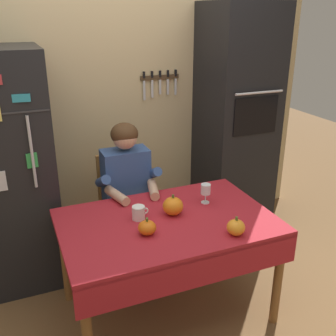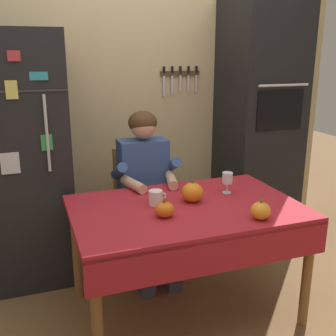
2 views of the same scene
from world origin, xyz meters
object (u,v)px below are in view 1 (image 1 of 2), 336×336
chair_behind_person (123,204)px  wall_oven (235,124)px  dining_table (169,232)px  pumpkin_medium (173,206)px  coffee_mug (139,213)px  wine_glass (206,190)px  seated_person (129,188)px  pumpkin_large (147,228)px  pumpkin_small (236,227)px  refrigerator (6,172)px

chair_behind_person → wall_oven: bearing=6.5°
dining_table → wall_oven: bearing=41.3°
chair_behind_person → pumpkin_medium: chair_behind_person is taller
wall_oven → coffee_mug: wall_oven is taller
chair_behind_person → wine_glass: (0.43, -0.65, 0.33)m
seated_person → pumpkin_medium: size_ratio=8.59×
pumpkin_large → wine_glass: bearing=24.7°
chair_behind_person → seated_person: bearing=-90.0°
coffee_mug → pumpkin_large: pumpkin_large is taller
pumpkin_medium → pumpkin_small: bearing=-56.9°
pumpkin_small → seated_person: bearing=113.7°
refrigerator → coffee_mug: size_ratio=15.93×
wine_glass → wall_oven: bearing=47.8°
pumpkin_small → pumpkin_medium: bearing=123.1°
wine_glass → pumpkin_large: bearing=-155.3°
seated_person → refrigerator: bearing=162.1°
wall_oven → pumpkin_large: bearing=-140.4°
dining_table → pumpkin_large: (-0.18, -0.10, 0.13)m
coffee_mug → pumpkin_small: 0.64m
dining_table → seated_person: seated_person is taller
wine_glass → chair_behind_person: bearing=123.7°
dining_table → chair_behind_person: size_ratio=1.51×
pumpkin_large → pumpkin_medium: bearing=35.2°
wall_oven → chair_behind_person: bearing=-173.5°
pumpkin_large → pumpkin_small: size_ratio=0.92×
coffee_mug → pumpkin_large: bearing=-93.8°
wall_oven → pumpkin_small: size_ratio=17.13×
refrigerator → dining_table: (0.95, -0.88, -0.24)m
coffee_mug → pumpkin_medium: size_ratio=0.78×
refrigerator → pumpkin_small: 1.74m
dining_table → pumpkin_medium: (0.06, 0.08, 0.15)m
wall_oven → coffee_mug: size_ratio=18.58×
seated_person → coffee_mug: (-0.08, -0.50, 0.05)m
pumpkin_small → wall_oven: bearing=59.3°
refrigerator → dining_table: refrigerator is taller
pumpkin_small → chair_behind_person: bearing=110.0°
refrigerator → seated_person: 0.92m
pumpkin_medium → wall_oven: bearing=40.6°
refrigerator → wine_glass: bearing=-29.6°
chair_behind_person → wine_glass: bearing=-56.3°
wall_oven → pumpkin_small: bearing=-120.7°
wine_glass → seated_person: bearing=133.3°
pumpkin_small → wine_glass: bearing=86.4°
chair_behind_person → coffee_mug: size_ratio=8.23×
wine_glass → dining_table: bearing=-156.9°
seated_person → pumpkin_medium: 0.55m
dining_table → pumpkin_small: (0.32, -0.31, 0.13)m
refrigerator → seated_person: size_ratio=1.45×
refrigerator → seated_person: bearing=-17.9°
refrigerator → wall_oven: bearing=1.1°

